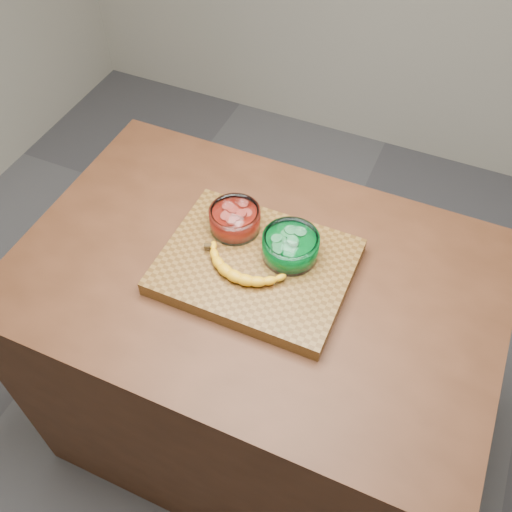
% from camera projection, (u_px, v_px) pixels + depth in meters
% --- Properties ---
extents(ground, '(3.50, 3.50, 0.00)m').
position_uv_depth(ground, '(256.00, 422.00, 2.09)').
color(ground, '#56565B').
rests_on(ground, ground).
extents(counter, '(1.20, 0.80, 0.90)m').
position_uv_depth(counter, '(256.00, 362.00, 1.75)').
color(counter, '#4F2B17').
rests_on(counter, ground).
extents(cutting_board, '(0.45, 0.35, 0.04)m').
position_uv_depth(cutting_board, '(256.00, 266.00, 1.38)').
color(cutting_board, brown).
rests_on(cutting_board, counter).
extents(bowl_red, '(0.13, 0.13, 0.06)m').
position_uv_depth(bowl_red, '(235.00, 219.00, 1.42)').
color(bowl_red, white).
rests_on(bowl_red, cutting_board).
extents(bowl_green, '(0.14, 0.14, 0.06)m').
position_uv_depth(bowl_green, '(290.00, 246.00, 1.36)').
color(bowl_green, white).
rests_on(bowl_green, cutting_board).
extents(banana, '(0.24, 0.12, 0.03)m').
position_uv_depth(banana, '(243.00, 267.00, 1.34)').
color(banana, '#EDA615').
rests_on(banana, cutting_board).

